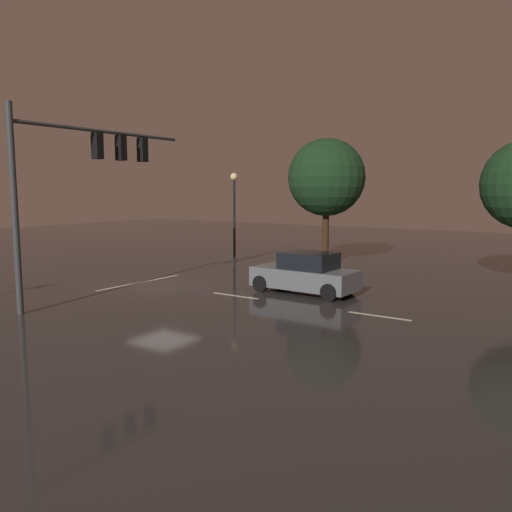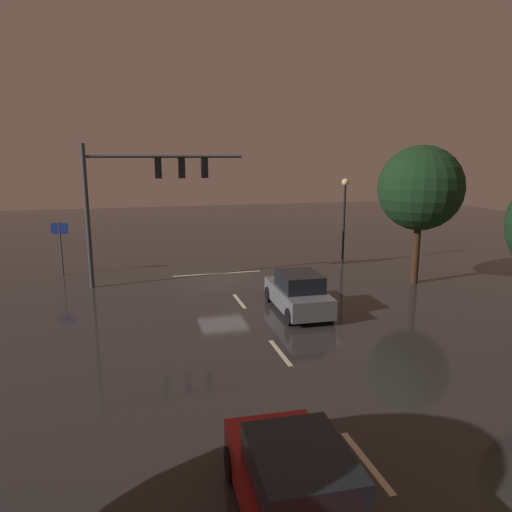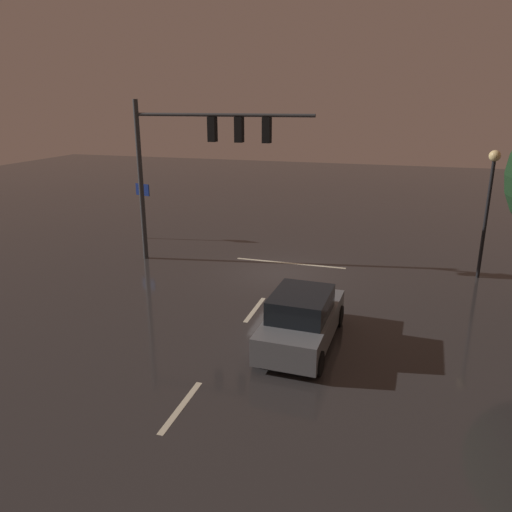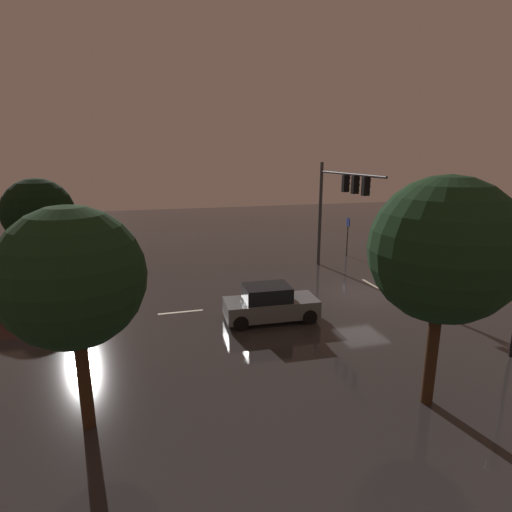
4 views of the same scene
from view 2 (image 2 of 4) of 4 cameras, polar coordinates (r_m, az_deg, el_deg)
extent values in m
plane|color=#2D2B2B|center=(25.38, -4.07, -2.86)|extent=(80.00, 80.00, 0.00)
cylinder|color=#383A3D|center=(24.57, -19.62, 4.39)|extent=(0.22, 0.22, 7.07)
cylinder|color=#383A3D|center=(24.40, -10.83, 11.68)|extent=(7.74, 0.14, 0.14)
cube|color=black|center=(24.38, -11.70, 10.30)|extent=(0.32, 0.36, 1.00)
sphere|color=black|center=(24.56, -11.76, 11.06)|extent=(0.20, 0.20, 0.20)
sphere|color=black|center=(24.57, -11.73, 10.31)|extent=(0.20, 0.20, 0.20)
sphere|color=#19F24C|center=(24.58, -11.69, 9.57)|extent=(0.20, 0.20, 0.20)
cube|color=black|center=(24.48, -8.94, 10.41)|extent=(0.32, 0.36, 1.00)
sphere|color=black|center=(24.66, -9.02, 11.16)|extent=(0.20, 0.20, 0.20)
sphere|color=black|center=(24.67, -8.99, 10.42)|extent=(0.20, 0.20, 0.20)
sphere|color=#19F24C|center=(24.68, -8.97, 9.67)|extent=(0.20, 0.20, 0.20)
cube|color=black|center=(24.63, -6.21, 10.49)|extent=(0.32, 0.36, 1.00)
sphere|color=black|center=(24.82, -6.30, 11.23)|extent=(0.20, 0.20, 0.20)
sphere|color=black|center=(24.82, -6.28, 10.50)|extent=(0.20, 0.20, 0.20)
sphere|color=#19F24C|center=(24.83, -6.27, 9.76)|extent=(0.20, 0.20, 0.20)
cube|color=beige|center=(21.61, -2.02, -5.44)|extent=(0.16, 2.20, 0.01)
cube|color=beige|center=(16.17, 2.91, -11.52)|extent=(0.16, 2.20, 0.01)
cube|color=beige|center=(11.32, 13.13, -22.92)|extent=(0.16, 2.20, 0.01)
cube|color=beige|center=(26.72, -4.66, -2.12)|extent=(5.00, 0.16, 0.01)
cube|color=slate|center=(20.18, 5.03, -4.91)|extent=(1.95, 4.36, 0.80)
cube|color=black|center=(19.80, 5.25, -3.02)|extent=(1.67, 2.15, 0.68)
cylinder|color=black|center=(21.50, 1.55, -4.60)|extent=(0.24, 0.69, 0.68)
cylinder|color=black|center=(21.97, 5.81, -4.30)|extent=(0.24, 0.69, 0.68)
cylinder|color=black|center=(18.57, 4.07, -7.30)|extent=(0.24, 0.69, 0.68)
cylinder|color=black|center=(19.11, 8.93, -6.85)|extent=(0.24, 0.69, 0.68)
sphere|color=#F9EFC6|center=(21.94, 1.69, -3.37)|extent=(0.20, 0.20, 0.20)
sphere|color=#F9EFC6|center=(22.30, 4.93, -3.16)|extent=(0.20, 0.20, 0.20)
cube|color=maroon|center=(9.19, 4.83, -27.18)|extent=(1.96, 4.36, 0.80)
cube|color=black|center=(8.59, 5.37, -24.14)|extent=(1.68, 2.16, 0.68)
cylinder|color=black|center=(10.44, -2.93, -23.68)|extent=(0.25, 0.69, 0.68)
cylinder|color=black|center=(10.80, 6.61, -22.41)|extent=(0.25, 0.69, 0.68)
sphere|color=#F9EFC6|center=(10.71, -2.40, -20.55)|extent=(0.20, 0.20, 0.20)
sphere|color=#F9EFC6|center=(10.98, 4.70, -19.69)|extent=(0.20, 0.20, 0.20)
cylinder|color=black|center=(29.13, 10.52, 3.67)|extent=(0.14, 0.14, 4.79)
sphere|color=#F9D88C|center=(28.89, 10.71, 8.73)|extent=(0.44, 0.44, 0.44)
cylinder|color=#383A3D|center=(28.11, -22.40, 0.79)|extent=(0.09, 0.09, 2.96)
cube|color=navy|center=(27.93, -22.58, 3.07)|extent=(0.88, 0.29, 0.60)
cylinder|color=#382314|center=(25.73, 18.71, 0.52)|extent=(0.36, 0.36, 3.31)
sphere|color=#163319|center=(25.33, 19.19, 7.74)|extent=(4.25, 4.25, 4.25)
camera|label=1|loc=(14.34, -69.42, -4.86)|focal=36.34mm
camera|label=3|loc=(10.56, 47.69, 11.01)|focal=34.42mm
camera|label=4|loc=(26.90, 47.30, 10.47)|focal=28.35mm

